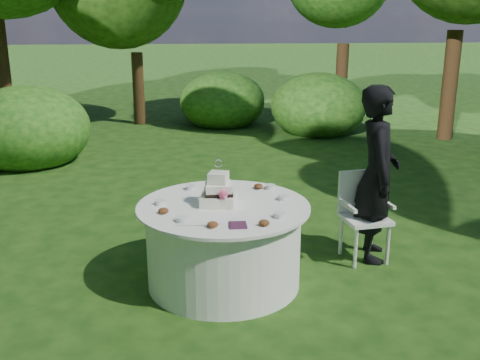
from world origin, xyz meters
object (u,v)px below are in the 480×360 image
object	(u,v)px
napkins	(238,225)
chair	(362,209)
guest	(377,174)
cake	(219,193)
table	(224,244)

from	to	relation	value
napkins	chair	xyz separation A→B (m)	(1.35, 1.00, -0.26)
napkins	guest	size ratio (longest dim) A/B	0.08
chair	napkins	bearing A→B (deg)	-143.55
napkins	cake	xyz separation A→B (m)	(-0.13, 0.54, 0.10)
guest	table	size ratio (longest dim) A/B	1.14
napkins	cake	distance (m)	0.57
table	chair	bearing A→B (deg)	18.13
guest	chair	distance (m)	0.39
table	napkins	bearing A→B (deg)	-80.76
guest	table	bearing A→B (deg)	119.32
napkins	cake	bearing A→B (deg)	103.11
napkins	table	world-z (taller)	napkins
guest	chair	size ratio (longest dim) A/B	1.98
napkins	chair	size ratio (longest dim) A/B	0.16
napkins	chair	world-z (taller)	chair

